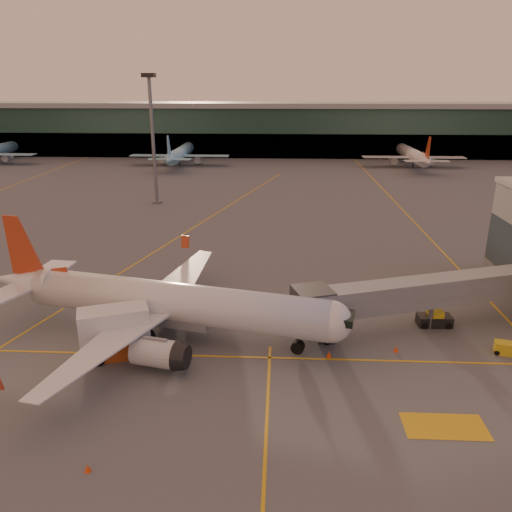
{
  "coord_description": "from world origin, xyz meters",
  "views": [
    {
      "loc": [
        5.73,
        -34.96,
        23.69
      ],
      "look_at": [
        3.06,
        18.9,
        5.0
      ],
      "focal_mm": 35.0,
      "sensor_mm": 36.0,
      "label": 1
    }
  ],
  "objects_px": {
    "main_airplane": "(163,303)",
    "gpu_cart": "(506,348)",
    "catering_truck": "(115,329)",
    "pushback_tug": "(434,319)"
  },
  "relations": [
    {
      "from": "main_airplane",
      "to": "gpu_cart",
      "type": "relative_size",
      "value": 16.75
    },
    {
      "from": "pushback_tug",
      "to": "main_airplane",
      "type": "bearing_deg",
      "value": -173.64
    },
    {
      "from": "gpu_cart",
      "to": "pushback_tug",
      "type": "bearing_deg",
      "value": 145.89
    },
    {
      "from": "catering_truck",
      "to": "main_airplane",
      "type": "bearing_deg",
      "value": 26.74
    },
    {
      "from": "main_airplane",
      "to": "gpu_cart",
      "type": "distance_m",
      "value": 32.37
    },
    {
      "from": "catering_truck",
      "to": "gpu_cart",
      "type": "xyz_separation_m",
      "value": [
        35.72,
        2.1,
        -2.13
      ]
    },
    {
      "from": "catering_truck",
      "to": "gpu_cart",
      "type": "relative_size",
      "value": 3.03
    },
    {
      "from": "pushback_tug",
      "to": "catering_truck",
      "type": "bearing_deg",
      "value": -167.59
    },
    {
      "from": "main_airplane",
      "to": "catering_truck",
      "type": "xyz_separation_m",
      "value": [
        -3.54,
        -3.86,
        -0.95
      ]
    },
    {
      "from": "main_airplane",
      "to": "gpu_cart",
      "type": "height_order",
      "value": "main_airplane"
    }
  ]
}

